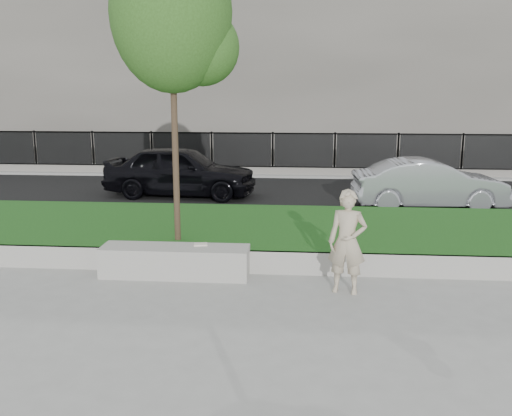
# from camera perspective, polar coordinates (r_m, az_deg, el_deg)

# --- Properties ---
(ground) EXTENTS (90.00, 90.00, 0.00)m
(ground) POSITION_cam_1_polar(r_m,az_deg,el_deg) (8.88, 1.20, -8.71)
(ground) COLOR gray
(ground) RESTS_ON ground
(grass_bank) EXTENTS (34.00, 4.00, 0.40)m
(grass_bank) POSITION_cam_1_polar(r_m,az_deg,el_deg) (11.68, 2.14, -2.63)
(grass_bank) COLOR #0E3811
(grass_bank) RESTS_ON ground
(grass_kerb) EXTENTS (34.00, 0.08, 0.40)m
(grass_kerb) POSITION_cam_1_polar(r_m,az_deg,el_deg) (9.80, 1.59, -5.49)
(grass_kerb) COLOR #9E9C94
(grass_kerb) RESTS_ON ground
(street) EXTENTS (34.00, 7.00, 0.04)m
(street) POSITION_cam_1_polar(r_m,az_deg,el_deg) (17.09, 3.02, 1.38)
(street) COLOR black
(street) RESTS_ON ground
(far_pavement) EXTENTS (34.00, 3.00, 0.12)m
(far_pavement) POSITION_cam_1_polar(r_m,az_deg,el_deg) (21.52, 3.42, 3.65)
(far_pavement) COLOR gray
(far_pavement) RESTS_ON ground
(iron_fence) EXTENTS (32.00, 0.30, 1.50)m
(iron_fence) POSITION_cam_1_polar(r_m,az_deg,el_deg) (20.47, 3.36, 4.59)
(iron_fence) COLOR slate
(iron_fence) RESTS_ON far_pavement
(building_facade) EXTENTS (34.00, 10.00, 10.00)m
(building_facade) POSITION_cam_1_polar(r_m,az_deg,el_deg) (28.37, 3.92, 15.62)
(building_facade) COLOR #5A564F
(building_facade) RESTS_ON ground
(stone_bench) EXTENTS (2.50, 0.62, 0.51)m
(stone_bench) POSITION_cam_1_polar(r_m,az_deg,el_deg) (9.78, -8.09, -5.30)
(stone_bench) COLOR #9E9C94
(stone_bench) RESTS_ON ground
(man) EXTENTS (0.66, 0.51, 1.62)m
(man) POSITION_cam_1_polar(r_m,az_deg,el_deg) (8.88, 9.12, -3.36)
(man) COLOR #BCAD91
(man) RESTS_ON ground
(book) EXTENTS (0.25, 0.20, 0.03)m
(book) POSITION_cam_1_polar(r_m,az_deg,el_deg) (9.75, -5.56, -3.64)
(book) COLOR silver
(book) RESTS_ON stone_bench
(young_tree) EXTENTS (2.18, 2.09, 5.35)m
(young_tree) POSITION_cam_1_polar(r_m,az_deg,el_deg) (10.32, -7.96, 18.25)
(young_tree) COLOR #38281C
(young_tree) RESTS_ON grass_bank
(car_dark) EXTENTS (4.51, 2.14, 1.49)m
(car_dark) POSITION_cam_1_polar(r_m,az_deg,el_deg) (16.70, -7.55, 3.71)
(car_dark) COLOR black
(car_dark) RESTS_ON street
(car_silver) EXTENTS (4.00, 1.64, 1.29)m
(car_silver) POSITION_cam_1_polar(r_m,az_deg,el_deg) (15.53, 16.93, 2.31)
(car_silver) COLOR #9D9FA6
(car_silver) RESTS_ON street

